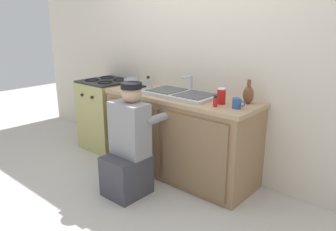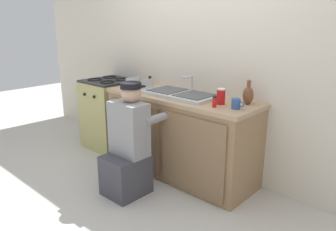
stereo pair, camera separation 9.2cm
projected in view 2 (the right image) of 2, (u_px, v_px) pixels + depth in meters
ground_plane at (162, 182)px, 3.50m from camera, size 12.00×12.00×0.00m
back_wall at (202, 59)px, 3.60m from camera, size 6.00×0.10×2.50m
counter_cabinet at (180, 137)px, 3.58m from camera, size 1.70×0.62×0.85m
countertop at (181, 97)px, 3.46m from camera, size 1.74×0.62×0.04m
sink_double_basin at (181, 94)px, 3.45m from camera, size 0.80×0.44×0.19m
stove_range at (110, 113)px, 4.38m from camera, size 0.59×0.62×0.93m
plumber_person at (128, 149)px, 3.17m from camera, size 0.42×0.61×1.10m
dish_rack_tray at (140, 86)px, 3.85m from camera, size 0.28×0.22×0.11m
coffee_mug at (236, 104)px, 2.92m from camera, size 0.13×0.08×0.09m
spice_bottle_red at (214, 102)px, 2.98m from camera, size 0.04×0.04×0.10m
spice_bottle_pepper at (150, 80)px, 4.03m from camera, size 0.04×0.04×0.10m
soda_cup_red at (221, 96)px, 3.07m from camera, size 0.08×0.08×0.15m
vase_decorative at (248, 95)px, 3.07m from camera, size 0.10×0.10×0.23m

